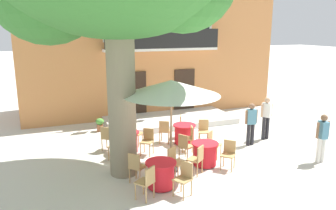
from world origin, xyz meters
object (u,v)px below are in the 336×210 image
cafe_chair_middle_0 (165,130)px  cafe_chair_middle_1 (189,137)px  cafe_chair_near_tree_1 (197,158)px  cafe_chair_front_2 (134,132)px  cafe_chair_middle_2 (204,130)px  cafe_table_middle (184,134)px  cafe_chair_far_side_1 (147,181)px  cafe_chair_near_tree_2 (229,153)px  cafe_table_near_tree (205,154)px  cafe_chair_far_side_0 (136,166)px  cafe_chair_far_side_3 (175,161)px  cafe_chair_front_0 (117,145)px  cafe_table_front (127,142)px  cafe_chair_front_1 (148,140)px  cafe_table_far_side (161,174)px  pedestrian_by_tree (322,136)px  cafe_chair_front_3 (107,137)px  pedestrian_near_entrance (251,122)px  ground_planter_left (100,124)px  cafe_chair_middle_3 (183,125)px  cafe_umbrella (171,88)px  cafe_chair_near_tree_3 (212,143)px  cafe_chair_near_tree_0 (185,145)px  cafe_chair_far_side_2 (184,176)px

cafe_chair_middle_0 → cafe_chair_middle_1: bearing=-63.4°
cafe_chair_near_tree_1 → cafe_chair_front_2: (-1.07, 3.16, 0.00)m
cafe_chair_middle_1 → cafe_chair_middle_2: (0.87, 0.54, 0.00)m
cafe_table_middle → cafe_chair_front_2: 1.90m
cafe_chair_far_side_1 → cafe_chair_near_tree_2: bearing=17.3°
cafe_table_near_tree → cafe_chair_far_side_0: cafe_chair_far_side_0 is taller
cafe_chair_far_side_3 → cafe_chair_front_0: bearing=124.0°
cafe_table_front → cafe_chair_far_side_3: cafe_chair_far_side_3 is taller
cafe_chair_front_1 → cafe_chair_far_side_1: size_ratio=1.00×
cafe_chair_far_side_0 → cafe_chair_middle_1: bearing=35.8°
cafe_table_near_tree → cafe_table_middle: bearing=84.2°
cafe_chair_near_tree_1 → cafe_table_far_side: (-1.30, -0.39, -0.14)m
cafe_chair_middle_1 → pedestrian_by_tree: pedestrian_by_tree is taller
cafe_chair_front_2 → cafe_chair_front_3: (-1.06, -0.19, 0.00)m
cafe_chair_front_2 → pedestrian_near_entrance: bearing=-20.9°
cafe_chair_front_1 → ground_planter_left: 3.45m
cafe_chair_near_tree_1 → cafe_chair_far_side_3: 0.71m
cafe_chair_far_side_3 → pedestrian_near_entrance: (3.73, 1.53, 0.39)m
cafe_chair_middle_1 → cafe_chair_far_side_3: bearing=-125.7°
cafe_chair_front_3 → cafe_table_far_side: (0.83, -3.36, -0.14)m
cafe_chair_near_tree_1 → ground_planter_left: bearing=110.1°
cafe_chair_far_side_3 → pedestrian_by_tree: size_ratio=0.56×
cafe_chair_middle_3 → cafe_umbrella: size_ratio=0.31×
cafe_table_near_tree → cafe_chair_far_side_1: (-2.41, -1.42, 0.14)m
cafe_chair_front_2 → cafe_chair_middle_3: bearing=4.9°
cafe_umbrella → ground_planter_left: size_ratio=5.07×
cafe_chair_middle_3 → cafe_chair_front_0: (-3.00, -1.38, 0.00)m
cafe_chair_middle_1 → cafe_chair_front_1: size_ratio=1.00×
pedestrian_by_tree → cafe_chair_middle_1: bearing=144.9°
cafe_chair_near_tree_1 → pedestrian_by_tree: size_ratio=0.56×
cafe_chair_front_1 → cafe_chair_front_0: bearing=-171.2°
cafe_table_middle → cafe_chair_middle_2: cafe_chair_middle_2 is taller
cafe_chair_near_tree_2 → cafe_chair_front_3: same height
cafe_chair_near_tree_3 → cafe_table_middle: cafe_chair_near_tree_3 is taller
cafe_chair_near_tree_1 → cafe_chair_far_side_1: size_ratio=1.00×
cafe_umbrella → cafe_chair_near_tree_3: bearing=16.8°
cafe_chair_near_tree_0 → cafe_chair_far_side_2: 2.38m
cafe_table_middle → cafe_chair_front_0: 2.82m
cafe_chair_middle_3 → cafe_table_near_tree: bearing=-99.6°
cafe_chair_near_tree_0 → cafe_chair_far_side_0: (-1.98, -1.04, 0.00)m
cafe_chair_near_tree_3 → cafe_chair_front_0: size_ratio=1.00×
cafe_chair_far_side_2 → cafe_chair_front_0: bearing=110.4°
cafe_table_middle → cafe_chair_far_side_2: (-1.63, -3.65, 0.14)m
cafe_chair_front_3 → cafe_chair_near_tree_1: bearing=-54.4°
cafe_chair_front_1 → cafe_chair_near_tree_0: bearing=-44.9°
cafe_chair_middle_3 → cafe_table_far_side: cafe_chair_middle_3 is taller
cafe_chair_near_tree_3 → ground_planter_left: (-3.07, 4.35, -0.21)m
cafe_chair_front_0 → ground_planter_left: bearing=89.9°
cafe_chair_near_tree_0 → cafe_chair_far_side_1: size_ratio=1.00×
cafe_chair_middle_0 → cafe_chair_front_3: bearing=179.7°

